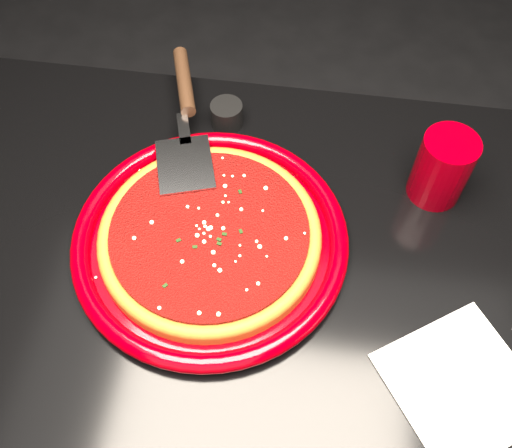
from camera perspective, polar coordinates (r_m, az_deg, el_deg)
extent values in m
cube|color=black|center=(1.48, -0.10, -20.00)|extent=(4.00, 4.00, 0.01)
cube|color=black|center=(1.12, -0.13, -15.61)|extent=(1.20, 0.80, 0.75)
cylinder|color=#750006|center=(0.80, -4.59, -1.50)|extent=(0.50, 0.50, 0.03)
cylinder|color=brown|center=(0.79, -4.61, -1.33)|extent=(0.40, 0.40, 0.02)
torus|color=brown|center=(0.79, -4.64, -1.03)|extent=(0.40, 0.40, 0.02)
cylinder|color=maroon|center=(0.78, -4.67, -0.82)|extent=(0.35, 0.35, 0.01)
cylinder|color=#82000A|center=(0.86, 18.12, 5.35)|extent=(0.10, 0.10, 0.11)
cube|color=silver|center=(0.76, 19.85, -14.89)|extent=(0.23, 0.23, 0.00)
cylinder|color=black|center=(0.93, -2.95, 10.88)|extent=(0.06, 0.06, 0.04)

